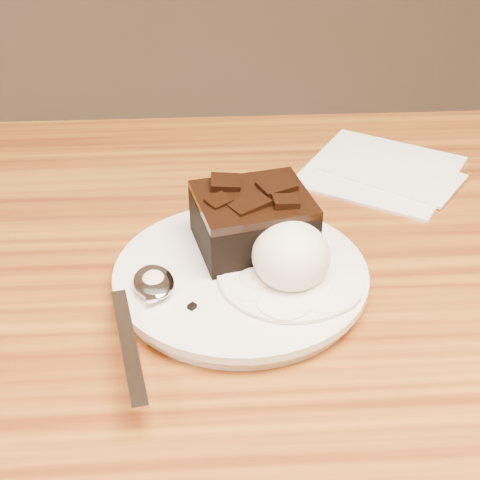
{
  "coord_description": "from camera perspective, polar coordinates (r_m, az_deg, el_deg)",
  "views": [
    {
      "loc": [
        -0.07,
        -0.42,
        1.12
      ],
      "look_at": [
        -0.05,
        0.07,
        0.79
      ],
      "focal_mm": 54.86,
      "sensor_mm": 36.0,
      "label": 1
    }
  ],
  "objects": [
    {
      "name": "spoon",
      "position": [
        0.58,
        -6.72,
        -3.39
      ],
      "size": [
        0.07,
        0.18,
        0.01
      ],
      "primitive_type": null,
      "rotation": [
        0.0,
        0.0,
        0.19
      ],
      "color": "silver",
      "rests_on": "plate"
    },
    {
      "name": "melt_puddle",
      "position": [
        0.59,
        3.92,
        -2.87
      ],
      "size": [
        0.12,
        0.12,
        0.0
      ],
      "primitive_type": "cylinder",
      "color": "white",
      "rests_on": "plate"
    },
    {
      "name": "brownie",
      "position": [
        0.61,
        1.02,
        1.24
      ],
      "size": [
        0.11,
        0.1,
        0.04
      ],
      "primitive_type": "cube",
      "rotation": [
        0.0,
        0.0,
        0.22
      ],
      "color": "black",
      "rests_on": "plate"
    },
    {
      "name": "crumb_a",
      "position": [
        0.56,
        -3.75,
        -5.19
      ],
      "size": [
        0.01,
        0.01,
        0.0
      ],
      "primitive_type": "cube",
      "rotation": [
        0.0,
        0.0,
        0.8
      ],
      "color": "black",
      "rests_on": "plate"
    },
    {
      "name": "ice_cream_scoop",
      "position": [
        0.57,
        4.0,
        -1.24
      ],
      "size": [
        0.06,
        0.07,
        0.05
      ],
      "primitive_type": "ellipsoid",
      "color": "white",
      "rests_on": "plate"
    },
    {
      "name": "plate",
      "position": [
        0.6,
        0.06,
        -3.03
      ],
      "size": [
        0.21,
        0.21,
        0.02
      ],
      "primitive_type": "cylinder",
      "color": "silver",
      "rests_on": "dining_table"
    },
    {
      "name": "crumb_b",
      "position": [
        0.59,
        3.28,
        -2.53
      ],
      "size": [
        0.01,
        0.01,
        0.0
      ],
      "primitive_type": "cube",
      "rotation": [
        0.0,
        0.0,
        0.54
      ],
      "color": "black",
      "rests_on": "plate"
    },
    {
      "name": "napkin",
      "position": [
        0.78,
        10.87,
        5.37
      ],
      "size": [
        0.2,
        0.2,
        0.01
      ],
      "primitive_type": "cube",
      "rotation": [
        0.0,
        0.0,
        -0.56
      ],
      "color": "white",
      "rests_on": "dining_table"
    }
  ]
}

